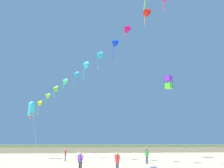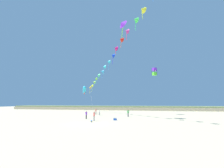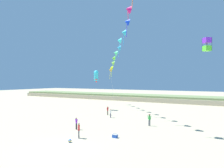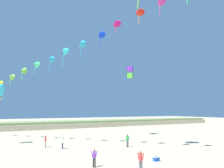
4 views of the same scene
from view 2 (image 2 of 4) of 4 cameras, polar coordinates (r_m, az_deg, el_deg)
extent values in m
plane|color=#C1B28E|center=(24.49, -8.90, -14.76)|extent=(240.00, 240.00, 0.00)
cube|color=tan|center=(71.78, 6.23, -9.28)|extent=(120.00, 10.81, 1.30)
cube|color=#7A8E56|center=(71.75, 6.22, -8.61)|extent=(120.00, 9.19, 0.74)
cylinder|color=#282D4C|center=(40.83, -4.74, -11.25)|extent=(0.11, 0.11, 0.75)
cylinder|color=#282D4C|center=(40.96, -4.72, -11.24)|extent=(0.11, 0.11, 0.75)
cylinder|color=white|center=(40.86, -4.72, -10.34)|extent=(0.20, 0.20, 0.53)
cylinder|color=white|center=(40.68, -4.74, -10.30)|extent=(0.11, 0.19, 0.51)
cylinder|color=white|center=(41.03, -4.70, -10.27)|extent=(0.11, 0.19, 0.51)
sphere|color=tan|center=(40.84, -4.72, -9.82)|extent=(0.20, 0.20, 0.20)
cylinder|color=#726656|center=(43.44, -6.11, -10.95)|extent=(0.12, 0.12, 0.82)
cylinder|color=#726656|center=(43.32, -6.20, -10.96)|extent=(0.12, 0.12, 0.82)
cylinder|color=red|center=(43.34, -6.14, -10.04)|extent=(0.22, 0.22, 0.58)
cylinder|color=red|center=(43.50, -6.03, -9.97)|extent=(0.10, 0.20, 0.55)
cylinder|color=red|center=(43.17, -6.25, -9.99)|extent=(0.10, 0.20, 0.55)
sphere|color=tan|center=(43.32, -6.14, -9.50)|extent=(0.22, 0.22, 0.22)
cylinder|color=#474C56|center=(28.01, -6.90, -12.95)|extent=(0.13, 0.13, 0.87)
cylinder|color=#474C56|center=(27.86, -6.83, -12.98)|extent=(0.13, 0.13, 0.87)
cylinder|color=red|center=(27.87, -6.84, -11.44)|extent=(0.23, 0.23, 0.62)
cylinder|color=red|center=(28.06, -6.93, -11.32)|extent=(0.18, 0.22, 0.58)
cylinder|color=red|center=(27.67, -6.75, -11.38)|extent=(0.18, 0.22, 0.58)
sphere|color=tan|center=(27.84, -6.83, -10.56)|extent=(0.24, 0.24, 0.24)
cylinder|color=#474C56|center=(36.19, 6.29, -11.66)|extent=(0.13, 0.13, 0.86)
cylinder|color=#474C56|center=(36.23, 6.05, -11.66)|extent=(0.13, 0.13, 0.86)
cylinder|color=green|center=(36.16, 6.15, -10.49)|extent=(0.23, 0.23, 0.61)
cylinder|color=green|center=(36.11, 6.46, -10.42)|extent=(0.21, 0.11, 0.58)
cylinder|color=green|center=(36.20, 5.85, -10.42)|extent=(0.21, 0.11, 0.58)
sphere|color=brown|center=(36.14, 6.14, -9.82)|extent=(0.23, 0.23, 0.23)
cylinder|color=black|center=(31.70, -9.69, -12.28)|extent=(0.12, 0.12, 0.81)
cylinder|color=black|center=(31.79, -9.89, -12.26)|extent=(0.12, 0.12, 0.81)
cylinder|color=purple|center=(31.69, -9.76, -11.03)|extent=(0.21, 0.21, 0.57)
cylinder|color=purple|center=(31.57, -9.51, -10.97)|extent=(0.21, 0.14, 0.54)
cylinder|color=purple|center=(31.81, -10.01, -10.93)|extent=(0.21, 0.14, 0.54)
sphere|color=tan|center=(31.67, -9.75, -10.31)|extent=(0.22, 0.22, 0.22)
cone|color=gold|center=(60.73, -8.42, -1.33)|extent=(1.29, 1.31, 1.12)
cylinder|color=yellow|center=(60.75, -8.47, -2.58)|extent=(0.32, 0.13, 2.19)
cone|color=#CEE80F|center=(57.75, -7.66, -0.63)|extent=(1.35, 1.41, 1.22)
cylinder|color=#A8E539|center=(57.76, -7.72, -1.93)|extent=(0.10, 0.18, 2.17)
cone|color=#86D43C|center=(54.82, -6.87, 0.71)|extent=(1.35, 1.41, 1.21)
cylinder|color=#63E539|center=(54.85, -6.92, -0.23)|extent=(0.20, 0.18, 1.35)
cone|color=#66C82F|center=(52.00, -6.13, 2.00)|extent=(1.18, 1.31, 1.11)
cylinder|color=#4DE539|center=(52.00, -6.19, 0.96)|extent=(0.25, 0.20, 1.43)
cone|color=#46EE8B|center=(49.48, -5.14, 3.41)|extent=(1.33, 1.40, 1.20)
cylinder|color=#39E5A8|center=(49.47, -5.20, 2.39)|extent=(0.23, 0.14, 1.31)
cone|color=#2398C4|center=(46.99, -3.79, 4.74)|extent=(1.22, 1.34, 1.14)
cylinder|color=#398CE5|center=(46.90, -3.85, 3.36)|extent=(0.20, 0.12, 1.81)
cone|color=#30DDDF|center=(44.31, -2.99, 6.58)|extent=(1.23, 1.34, 1.15)
cylinder|color=#39BAE5|center=(44.15, -3.06, 4.89)|extent=(0.31, 0.11, 2.17)
cone|color=#24ADCA|center=(42.00, -1.29, 8.47)|extent=(1.23, 1.33, 1.13)
cylinder|color=#399DE5|center=(41.82, -1.36, 6.81)|extent=(0.20, 0.23, 2.00)
cone|color=#0D35DB|center=(39.31, 0.33, 10.86)|extent=(1.37, 1.41, 1.21)
cylinder|color=#4039E5|center=(39.07, 0.25, 9.01)|extent=(0.18, 0.12, 2.12)
cone|color=#C8146D|center=(37.37, 1.44, 13.49)|extent=(1.39, 1.40, 1.20)
cylinder|color=#E53965|center=(37.21, 1.35, 12.21)|extent=(0.22, 0.20, 1.24)
cone|color=red|center=(34.88, 3.54, 16.57)|extent=(1.40, 1.41, 1.21)
cylinder|color=orange|center=(34.60, 3.44, 14.89)|extent=(0.21, 0.11, 1.66)
cone|color=#C9308C|center=(33.10, 5.66, 19.43)|extent=(1.27, 1.37, 1.19)
cylinder|color=#E53977|center=(32.76, 5.56, 17.67)|extent=(0.11, 0.10, 1.68)
cone|color=#42EE55|center=(31.26, 8.99, 23.06)|extent=(1.34, 1.38, 1.18)
cylinder|color=#39E575|center=(30.82, 8.88, 21.11)|extent=(0.16, 0.11, 1.84)
cone|color=yellow|center=(29.36, 11.62, 26.03)|extent=(1.36, 1.37, 1.18)
cylinder|color=#BBE539|center=(28.94, 11.50, 24.25)|extent=(0.24, 0.23, 1.54)
cylinder|color=silver|center=(59.23, -7.80, -5.86)|extent=(1.80, 1.35, 9.24)
cylinder|color=#32CCE2|center=(50.24, -10.46, -2.34)|extent=(1.53, 1.63, 2.00)
sphere|color=#32CCE2|center=(50.32, -10.44, -1.40)|extent=(1.04, 1.04, 1.04)
cone|color=red|center=(50.16, -10.49, -3.50)|extent=(1.22, 1.22, 0.79)
sphere|color=black|center=(50.35, -10.43, -1.07)|extent=(0.22, 0.22, 0.22)
cone|color=#882ADB|center=(36.96, 3.92, 22.02)|extent=(2.63, 2.54, 2.26)
cone|color=#8CE52D|center=(36.97, 3.92, 22.04)|extent=(1.47, 1.43, 1.26)
cylinder|color=#8CE52D|center=(36.07, 3.95, 19.40)|extent=(0.51, 0.54, 3.11)
cube|color=#58DF32|center=(46.02, 15.87, 3.75)|extent=(1.47, 1.47, 0.87)
cube|color=#7D2DE5|center=(46.28, 15.81, 5.38)|extent=(1.47, 1.47, 0.87)
cylinder|color=black|center=(45.43, 15.86, 4.76)|extent=(0.04, 0.04, 2.21)
cylinder|color=black|center=(46.17, 16.75, 4.60)|extent=(0.04, 0.04, 2.21)
cylinder|color=black|center=(46.87, 15.82, 4.39)|extent=(0.04, 0.04, 2.21)
cylinder|color=black|center=(46.13, 14.92, 4.54)|extent=(0.04, 0.04, 2.21)
cube|color=blue|center=(29.06, 1.20, -13.29)|extent=(0.56, 0.40, 0.36)
cube|color=white|center=(29.03, 1.19, -12.88)|extent=(0.58, 0.41, 0.06)
cylinder|color=black|center=(29.03, 1.19, -12.76)|extent=(0.45, 0.03, 0.03)
sphere|color=blue|center=(26.35, -7.87, -13.85)|extent=(0.36, 0.36, 0.36)
cylinder|color=yellow|center=(26.35, -7.87, -13.85)|extent=(0.36, 0.36, 0.09)
camera|label=1|loc=(14.35, -46.24, -8.31)|focal=38.00mm
camera|label=3|loc=(10.10, 39.63, 12.74)|focal=32.00mm
camera|label=4|loc=(23.22, -44.12, -1.01)|focal=32.00mm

